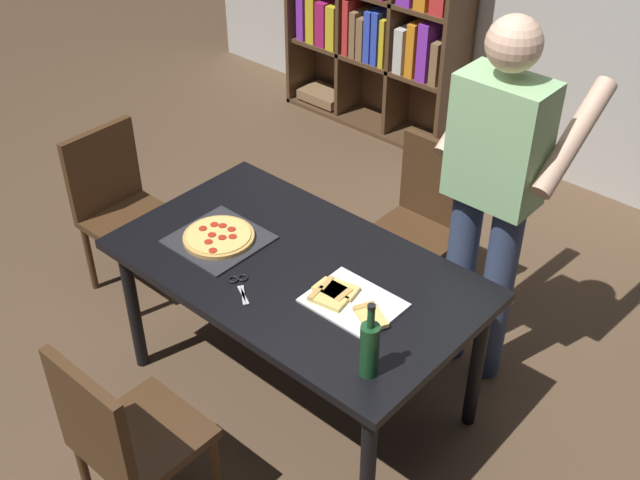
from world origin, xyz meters
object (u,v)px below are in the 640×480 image
(kitchen_scissors, at_px, (240,284))
(person_serving_pizza, at_px, (494,187))
(chair_near_camera, at_px, (122,436))
(pepperoni_pizza_on_tray, at_px, (219,238))
(dining_table, at_px, (297,280))
(wine_bottle, at_px, (369,348))
(chair_far_side, at_px, (423,217))
(chair_left_end, at_px, (119,202))

(kitchen_scissors, bearing_deg, person_serving_pizza, 59.91)
(chair_near_camera, height_order, pepperoni_pizza_on_tray, chair_near_camera)
(chair_near_camera, relative_size, kitchen_scissors, 4.73)
(person_serving_pizza, bearing_deg, kitchen_scissors, -120.09)
(dining_table, xyz_separation_m, pepperoni_pizza_on_tray, (-0.37, -0.09, 0.09))
(dining_table, xyz_separation_m, wine_bottle, (0.61, -0.28, 0.20))
(chair_far_side, distance_m, pepperoni_pizza_on_tray, 1.13)
(pepperoni_pizza_on_tray, height_order, kitchen_scissors, pepperoni_pizza_on_tray)
(chair_left_end, xyz_separation_m, kitchen_scissors, (1.19, -0.25, 0.24))
(chair_far_side, xyz_separation_m, chair_left_end, (-1.27, -0.94, 0.00))
(wine_bottle, distance_m, kitchen_scissors, 0.70)
(chair_near_camera, height_order, person_serving_pizza, person_serving_pizza)
(chair_left_end, distance_m, kitchen_scissors, 1.24)
(chair_near_camera, relative_size, pepperoni_pizza_on_tray, 2.42)
(dining_table, relative_size, wine_bottle, 4.94)
(chair_far_side, bearing_deg, dining_table, -90.00)
(pepperoni_pizza_on_tray, height_order, wine_bottle, wine_bottle)
(chair_left_end, bearing_deg, person_serving_pizza, 22.39)
(chair_left_end, bearing_deg, wine_bottle, -8.60)
(wine_bottle, bearing_deg, dining_table, 155.13)
(person_serving_pizza, distance_m, pepperoni_pizza_on_tray, 1.20)
(person_serving_pizza, xyz_separation_m, kitchen_scissors, (-0.56, -0.97, -0.24))
(chair_left_end, bearing_deg, chair_far_side, 36.58)
(chair_left_end, height_order, pepperoni_pizza_on_tray, chair_left_end)
(person_serving_pizza, bearing_deg, chair_near_camera, -106.13)
(chair_left_end, relative_size, person_serving_pizza, 0.51)
(wine_bottle, bearing_deg, chair_left_end, 171.40)
(pepperoni_pizza_on_tray, xyz_separation_m, kitchen_scissors, (0.29, -0.15, -0.01))
(chair_left_end, xyz_separation_m, wine_bottle, (1.88, -0.28, 0.36))
(chair_far_side, relative_size, chair_left_end, 1.00)
(pepperoni_pizza_on_tray, xyz_separation_m, wine_bottle, (0.99, -0.19, 0.10))
(chair_far_side, xyz_separation_m, wine_bottle, (0.61, -1.22, 0.36))
(chair_near_camera, relative_size, chair_left_end, 1.00)
(dining_table, relative_size, person_serving_pizza, 0.89)
(chair_far_side, bearing_deg, pepperoni_pizza_on_tray, -109.82)
(kitchen_scissors, bearing_deg, chair_far_side, 86.10)
(dining_table, bearing_deg, chair_near_camera, -90.00)
(pepperoni_pizza_on_tray, relative_size, wine_bottle, 1.18)
(dining_table, bearing_deg, pepperoni_pizza_on_tray, -165.81)
(dining_table, bearing_deg, person_serving_pizza, 56.30)
(dining_table, xyz_separation_m, chair_near_camera, (-0.00, -0.94, -0.16))
(wine_bottle, bearing_deg, chair_near_camera, -133.12)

